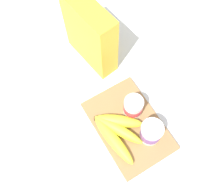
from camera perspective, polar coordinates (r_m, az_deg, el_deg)
The scene contains 6 objects.
ground_plane at distance 0.93m, azimuth 3.40°, elevation -6.78°, with size 2.40×2.40×0.00m, color silver.
cutting_board at distance 0.92m, azimuth 3.43°, elevation -6.63°, with size 0.30×0.20×0.02m, color olive.
cereal_box at distance 0.94m, azimuth -4.50°, elevation 12.07°, with size 0.21×0.07×0.26m, color yellow.
yogurt_cup_front at distance 0.90m, azimuth 4.38°, elevation -2.75°, with size 0.06×0.06×0.08m.
yogurt_cup_back at distance 0.87m, azimuth 8.03°, elevation -7.92°, with size 0.07×0.07×0.08m.
banana_bunch at distance 0.89m, azimuth 1.01°, elevation -7.71°, with size 0.21×0.15×0.04m.
Camera 1 is at (0.21, -0.19, 0.89)m, focal length 44.44 mm.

